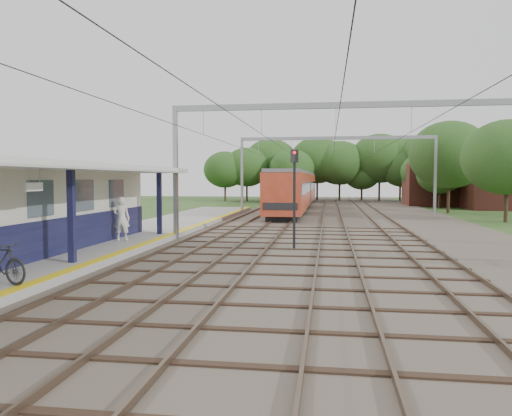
{
  "coord_description": "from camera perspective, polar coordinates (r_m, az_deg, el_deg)",
  "views": [
    {
      "loc": [
        2.88,
        -10.04,
        3.25
      ],
      "look_at": [
        -1.17,
        17.66,
        1.6
      ],
      "focal_mm": 35.0,
      "sensor_mm": 36.0,
      "label": 1
    }
  ],
  "objects": [
    {
      "name": "house_near",
      "position": [
        58.89,
        26.27,
        2.77
      ],
      "size": [
        7.0,
        6.12,
        7.89
      ],
      "color": "brown",
      "rests_on": "ground"
    },
    {
      "name": "ground",
      "position": [
        10.94,
        -7.58,
        -13.93
      ],
      "size": [
        160.0,
        160.0,
        0.0
      ],
      "primitive_type": "plane",
      "color": "#2D4C1E",
      "rests_on": "ground"
    },
    {
      "name": "canopy",
      "position": [
        19.26,
        -25.34,
        4.22
      ],
      "size": [
        6.4,
        20.0,
        3.44
      ],
      "color": "#111236",
      "rests_on": "platform"
    },
    {
      "name": "person",
      "position": [
        24.23,
        -15.11,
        -1.17
      ],
      "size": [
        0.83,
        0.63,
        2.06
      ],
      "primitive_type": "imported",
      "rotation": [
        0.0,
        0.0,
        3.34
      ],
      "color": "silver",
      "rests_on": "platform"
    },
    {
      "name": "train",
      "position": [
        53.45,
        4.7,
        2.19
      ],
      "size": [
        2.95,
        36.69,
        3.87
      ],
      "color": "black",
      "rests_on": "ballast_bed"
    },
    {
      "name": "house_far",
      "position": [
        63.41,
        20.29,
        3.15
      ],
      "size": [
        8.0,
        6.12,
        8.66
      ],
      "color": "brown",
      "rests_on": "ground"
    },
    {
      "name": "rail_tracks",
      "position": [
        40.18,
        6.33,
        -1.04
      ],
      "size": [
        11.8,
        88.0,
        0.15
      ],
      "color": "brown",
      "rests_on": "ballast_bed"
    },
    {
      "name": "tree_band",
      "position": [
        67.19,
        9.17,
        4.75
      ],
      "size": [
        31.72,
        30.88,
        8.82
      ],
      "color": "#382619",
      "rests_on": "ground"
    },
    {
      "name": "platform",
      "position": [
        26.37,
        -14.96,
        -3.44
      ],
      "size": [
        5.0,
        52.0,
        0.35
      ],
      "primitive_type": "cube",
      "color": "gray",
      "rests_on": "ground"
    },
    {
      "name": "yellow_stripe",
      "position": [
        25.54,
        -10.32,
        -3.19
      ],
      "size": [
        0.45,
        52.0,
        0.01
      ],
      "primitive_type": "cube",
      "color": "yellow",
      "rests_on": "platform"
    },
    {
      "name": "ballast_bed",
      "position": [
        40.18,
        9.89,
        -1.25
      ],
      "size": [
        18.0,
        90.0,
        0.1
      ],
      "primitive_type": "cube",
      "color": "#473D33",
      "rests_on": "ground"
    },
    {
      "name": "signal_post",
      "position": [
        22.42,
        4.4,
        2.48
      ],
      "size": [
        0.36,
        0.32,
        4.54
      ],
      "rotation": [
        0.0,
        0.0,
        0.42
      ],
      "color": "black",
      "rests_on": "ground"
    },
    {
      "name": "catenary_system",
      "position": [
        35.4,
        9.19,
        6.99
      ],
      "size": [
        17.22,
        88.0,
        7.0
      ],
      "color": "gray",
      "rests_on": "ground"
    },
    {
      "name": "station_building",
      "position": [
        20.74,
        -26.25,
        -0.3
      ],
      "size": [
        3.41,
        18.0,
        3.4
      ],
      "color": "beige",
      "rests_on": "platform"
    }
  ]
}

